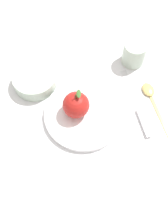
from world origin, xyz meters
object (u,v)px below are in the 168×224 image
object	(u,v)px
apple	(76,105)
knife	(137,108)
spoon	(151,96)
cup	(134,52)
side_bowl	(35,79)
dinner_plate	(84,114)

from	to	relation	value
apple	knife	world-z (taller)	apple
spoon	knife	bearing A→B (deg)	-176.17
cup	side_bowl	bearing A→B (deg)	159.45
side_bowl	cup	size ratio (longest dim) A/B	1.71
side_bowl	spoon	xyz separation A→B (m)	(0.25, -0.24, -0.02)
dinner_plate	cup	distance (m)	0.25
side_bowl	dinner_plate	bearing A→B (deg)	-73.04
dinner_plate	knife	distance (m)	0.16
cup	knife	world-z (taller)	cup
dinner_plate	side_bowl	size ratio (longest dim) A/B	1.74
knife	spoon	size ratio (longest dim) A/B	1.22
knife	spoon	distance (m)	0.06
side_bowl	cup	world-z (taller)	cup
apple	cup	bearing A→B (deg)	10.75
side_bowl	cup	xyz separation A→B (m)	(0.29, -0.11, 0.02)
apple	cup	size ratio (longest dim) A/B	1.18
apple	side_bowl	bearing A→B (deg)	103.67
dinner_plate	spoon	size ratio (longest dim) A/B	1.22
side_bowl	knife	xyz separation A→B (m)	(0.19, -0.25, -0.02)
dinner_plate	spoon	xyz separation A→B (m)	(0.19, -0.07, -0.00)
side_bowl	apple	bearing A→B (deg)	-76.33
knife	spoon	bearing A→B (deg)	3.83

